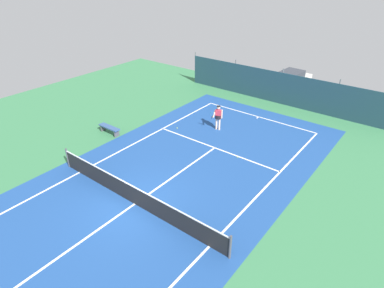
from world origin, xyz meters
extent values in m
plane|color=#387A4C|center=(0.00, 0.00, 0.00)|extent=(36.00, 36.00, 0.00)
cube|color=#1E478C|center=(0.00, 0.00, 0.00)|extent=(11.02, 26.60, 0.01)
cube|color=white|center=(0.00, 11.90, 0.01)|extent=(8.22, 0.10, 0.01)
cube|color=white|center=(-4.11, 0.00, 0.01)|extent=(0.10, 23.80, 0.01)
cube|color=white|center=(4.11, 0.00, 0.01)|extent=(0.10, 23.80, 0.01)
cube|color=white|center=(0.00, 6.40, 0.01)|extent=(8.22, 0.10, 0.01)
cube|color=white|center=(0.00, 0.00, 0.01)|extent=(0.10, 12.80, 0.01)
cube|color=white|center=(0.00, 11.75, 0.01)|extent=(0.10, 0.30, 0.01)
cube|color=black|center=(0.00, 0.00, 0.47)|extent=(9.92, 0.03, 0.95)
cube|color=white|center=(0.00, 0.00, 0.97)|extent=(9.92, 0.04, 0.05)
cylinder|color=#47474C|center=(-5.01, 0.00, 0.55)|extent=(0.10, 0.10, 1.10)
cylinder|color=#47474C|center=(5.01, 0.00, 0.55)|extent=(0.10, 0.10, 1.10)
cube|color=#1E3D4C|center=(0.00, 15.13, 1.20)|extent=(16.22, 0.06, 2.40)
cylinder|color=#595B60|center=(-8.11, 15.19, 1.35)|extent=(0.08, 0.08, 2.70)
cylinder|color=#595B60|center=(-4.05, 15.19, 1.35)|extent=(0.08, 0.08, 2.70)
cylinder|color=#595B60|center=(0.00, 15.19, 1.35)|extent=(0.08, 0.08, 2.70)
cylinder|color=#595B60|center=(4.05, 15.19, 1.35)|extent=(0.08, 0.08, 2.70)
cube|color=#234C1E|center=(0.00, 15.73, 0.55)|extent=(14.60, 0.70, 1.10)
cylinder|color=beige|center=(-1.12, 8.55, 0.41)|extent=(0.12, 0.12, 0.82)
cylinder|color=beige|center=(-1.31, 8.50, 0.41)|extent=(0.12, 0.12, 0.82)
cylinder|color=black|center=(-1.22, 8.52, 0.90)|extent=(0.40, 0.40, 0.22)
cube|color=#D1384C|center=(-1.22, 8.52, 1.10)|extent=(0.40, 0.29, 0.56)
sphere|color=beige|center=(-1.22, 8.52, 1.53)|extent=(0.22, 0.22, 0.22)
cylinder|color=black|center=(-1.22, 8.52, 1.62)|extent=(0.23, 0.23, 0.04)
cylinder|color=beige|center=(-1.00, 8.59, 1.13)|extent=(0.09, 0.09, 0.58)
cylinder|color=beige|center=(-1.40, 8.34, 1.13)|extent=(0.23, 0.53, 0.41)
cylinder|color=black|center=(-1.37, 8.04, 1.02)|extent=(0.11, 0.27, 0.13)
torus|color=teal|center=(-1.37, 8.04, 1.24)|extent=(0.33, 0.21, 0.29)
sphere|color=#CCDB33|center=(-3.39, 7.00, 0.03)|extent=(0.07, 0.07, 0.07)
sphere|color=#CCDB33|center=(1.61, 6.29, 0.03)|extent=(0.07, 0.07, 0.07)
cube|color=silver|center=(-0.48, 18.32, 0.72)|extent=(2.12, 4.33, 0.80)
cube|color=#2D333D|center=(-0.48, 18.32, 1.40)|extent=(1.67, 2.00, 0.56)
cylinder|color=black|center=(0.32, 16.96, 0.32)|extent=(0.27, 0.65, 0.64)
cylinder|color=black|center=(-1.47, 17.09, 0.32)|extent=(0.27, 0.65, 0.64)
cylinder|color=black|center=(0.52, 19.55, 0.32)|extent=(0.27, 0.65, 0.64)
cylinder|color=black|center=(-1.28, 19.69, 0.32)|extent=(0.27, 0.65, 0.64)
cube|color=#335184|center=(-6.31, 3.84, 0.45)|extent=(1.60, 0.40, 0.08)
cube|color=#4C4C51|center=(-6.96, 3.84, 0.23)|extent=(0.08, 0.36, 0.45)
cube|color=#4C4C51|center=(-5.66, 3.84, 0.23)|extent=(0.08, 0.36, 0.45)
camera|label=1|loc=(9.08, -7.51, 9.58)|focal=30.48mm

